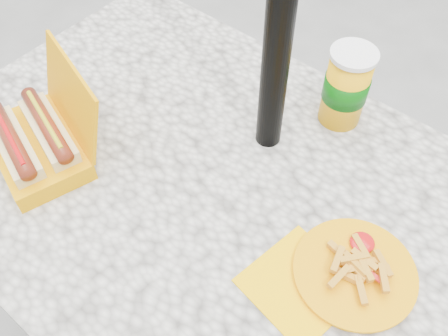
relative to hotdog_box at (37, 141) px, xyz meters
The scene contains 5 objects.
ground 0.87m from the hotdog_box, 26.53° to the left, with size 60.00×60.00×0.00m, color slate.
picnic_table 0.39m from the hotdog_box, 26.53° to the left, with size 1.20×0.80×0.75m.
hotdog_box is the anchor object (origin of this frame).
fries_plate 0.63m from the hotdog_box, 14.96° to the left, with size 0.25×0.27×0.04m.
soda_cup 0.61m from the hotdog_box, 49.16° to the left, with size 0.09×0.09×0.17m.
Camera 1 is at (0.36, -0.42, 1.51)m, focal length 40.00 mm.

